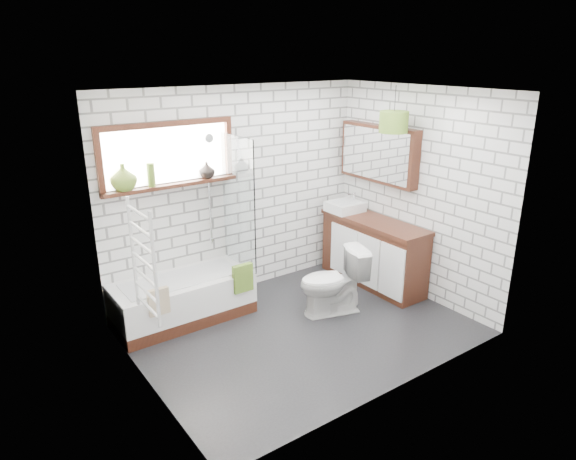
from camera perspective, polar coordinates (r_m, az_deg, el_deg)
floor at (r=5.66m, az=1.58°, el=-11.04°), size 3.40×2.60×0.01m
ceiling at (r=4.90m, az=1.86°, el=15.23°), size 3.40×2.60×0.01m
wall_back at (r=6.19m, az=-5.62°, el=4.17°), size 3.40×0.01×2.50m
wall_front at (r=4.24m, az=12.42°, el=-3.32°), size 3.40×0.01×2.50m
wall_left at (r=4.39m, az=-16.37°, el=-2.90°), size 0.01×2.60×2.50m
wall_right at (r=6.28m, az=14.24°, el=3.89°), size 0.01×2.60×2.50m
window at (r=5.66m, az=-13.09°, el=8.08°), size 1.52×0.16×0.68m
towel_radiator at (r=4.42m, az=-15.76°, el=-3.38°), size 0.06×0.52×1.00m
mirror_cabinet at (r=6.53m, az=10.02°, el=8.35°), size 0.16×1.20×0.70m
shower_riser at (r=5.94m, az=-8.77°, el=4.41°), size 0.02×0.02×1.30m
bathtub at (r=5.87m, az=-11.57°, el=-7.51°), size 1.52×0.67×0.49m
shower_screen at (r=5.82m, az=-5.60°, el=3.09°), size 0.02×0.72×1.50m
towel_green at (r=5.73m, az=-5.05°, el=-5.34°), size 0.24×0.06×0.32m
towel_beige at (r=5.36m, az=-14.19°, el=-7.72°), size 0.22×0.05×0.28m
vanity at (r=6.64m, az=9.44°, el=-2.41°), size 0.48×1.50×0.86m
basin at (r=6.78m, az=6.35°, el=2.61°), size 0.43×0.38×0.13m
tap at (r=6.86m, az=7.37°, el=3.42°), size 0.03×0.03×0.18m
toilet at (r=5.85m, az=4.99°, el=-5.76°), size 0.63×0.85×0.77m
vase_olive at (r=5.50m, az=-17.81°, el=5.41°), size 0.34×0.34×0.28m
vase_dark at (r=5.85m, az=-8.98°, el=6.41°), size 0.22×0.22×0.18m
bottle at (r=5.60m, az=-14.95°, el=5.74°), size 0.10×0.10×0.25m
pendant at (r=6.00m, az=11.67°, el=11.68°), size 0.32×0.32×0.24m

